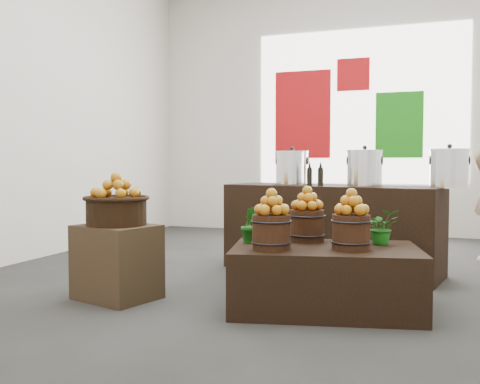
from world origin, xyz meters
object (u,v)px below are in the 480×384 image
(counter, at_px, (331,229))
(stock_pot_center, at_px, (365,169))
(wicker_basket, at_px, (116,212))
(stock_pot_left, at_px, (292,169))
(crate, at_px, (117,262))
(display_table, at_px, (325,278))
(stock_pot_right, at_px, (449,169))

(counter, distance_m, stock_pot_center, 0.70)
(wicker_basket, height_order, stock_pot_left, stock_pot_left)
(wicker_basket, bearing_deg, stock_pot_left, 59.70)
(wicker_basket, relative_size, stock_pot_left, 1.45)
(wicker_basket, relative_size, stock_pot_center, 1.45)
(counter, bearing_deg, crate, -119.39)
(display_table, xyz_separation_m, counter, (-0.20, 1.46, 0.20))
(crate, height_order, stock_pot_right, stock_pot_right)
(stock_pot_center, height_order, stock_pot_right, same)
(wicker_basket, xyz_separation_m, counter, (1.47, 1.68, -0.27))
(counter, height_order, stock_pot_center, stock_pot_center)
(stock_pot_left, bearing_deg, crate, -120.30)
(stock_pot_right, bearing_deg, stock_pot_center, 168.25)
(stock_pot_right, bearing_deg, display_table, -126.46)
(counter, bearing_deg, wicker_basket, -119.39)
(crate, relative_size, stock_pot_right, 1.81)
(stock_pot_left, xyz_separation_m, stock_pot_right, (1.54, -0.32, 0.00))
(display_table, distance_m, stock_pot_right, 1.74)
(stock_pot_right, bearing_deg, crate, -150.62)
(wicker_basket, bearing_deg, stock_pot_right, 29.38)
(stock_pot_center, bearing_deg, stock_pot_left, 168.25)
(crate, height_order, stock_pot_left, stock_pot_left)
(stock_pot_center, bearing_deg, stock_pot_right, -11.75)
(wicker_basket, height_order, stock_pot_center, stock_pot_center)
(crate, xyz_separation_m, stock_pot_center, (1.81, 1.61, 0.75))
(stock_pot_right, bearing_deg, wicker_basket, -150.62)
(stock_pot_left, height_order, stock_pot_center, same)
(crate, distance_m, stock_pot_right, 3.05)
(wicker_basket, height_order, stock_pot_right, stock_pot_right)
(wicker_basket, distance_m, stock_pot_right, 2.98)
(wicker_basket, relative_size, counter, 0.22)
(stock_pot_left, height_order, stock_pot_right, same)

